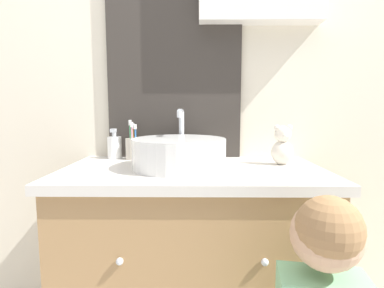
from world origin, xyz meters
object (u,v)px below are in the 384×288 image
(toothbrush_holder, at_px, (132,147))
(sink_basin, at_px, (180,152))
(soap_dispenser, at_px, (114,147))
(teddy_bear, at_px, (283,146))

(toothbrush_holder, bearing_deg, sink_basin, -40.26)
(sink_basin, xyz_separation_m, soap_dispenser, (-0.31, 0.21, -0.01))
(soap_dispenser, bearing_deg, sink_basin, -34.01)
(teddy_bear, bearing_deg, toothbrush_holder, 169.17)
(toothbrush_holder, height_order, soap_dispenser, toothbrush_holder)
(toothbrush_holder, distance_m, teddy_bear, 0.66)
(toothbrush_holder, height_order, teddy_bear, toothbrush_holder)
(sink_basin, distance_m, soap_dispenser, 0.38)
(sink_basin, xyz_separation_m, teddy_bear, (0.42, 0.07, 0.02))
(sink_basin, bearing_deg, toothbrush_holder, 139.74)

